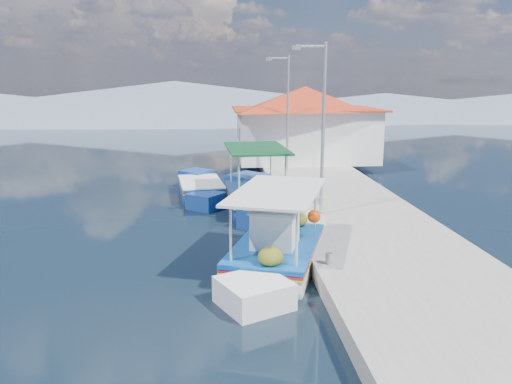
{
  "coord_description": "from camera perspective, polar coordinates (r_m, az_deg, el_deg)",
  "views": [
    {
      "loc": [
        0.94,
        -15.23,
        5.21
      ],
      "look_at": [
        2.27,
        2.23,
        1.3
      ],
      "focal_mm": 35.02,
      "sensor_mm": 36.0,
      "label": 1
    }
  ],
  "objects": [
    {
      "name": "caique_blue_hull",
      "position": [
        23.06,
        -6.27,
        0.21
      ],
      "size": [
        2.35,
        6.17,
        1.11
      ],
      "rotation": [
        0.0,
        0.0,
        -0.13
      ],
      "color": "navy",
      "rests_on": "ground"
    },
    {
      "name": "lamp_post_far",
      "position": [
        26.5,
        3.45,
        9.63
      ],
      "size": [
        1.21,
        0.14,
        6.0
      ],
      "color": "#A5A8AD",
      "rests_on": "quay"
    },
    {
      "name": "quay",
      "position": [
        22.36,
        8.59,
        -0.38
      ],
      "size": [
        5.0,
        44.0,
        0.5
      ],
      "primitive_type": "cube",
      "color": "#99968F",
      "rests_on": "ground"
    },
    {
      "name": "ground",
      "position": [
        16.12,
        -7.5,
        -6.38
      ],
      "size": [
        160.0,
        160.0,
        0.0
      ],
      "primitive_type": "plane",
      "color": "black",
      "rests_on": "ground"
    },
    {
      "name": "main_caique",
      "position": [
        14.43,
        2.3,
        -6.57
      ],
      "size": [
        3.73,
        7.17,
        2.49
      ],
      "rotation": [
        0.0,
        0.0,
        0.32
      ],
      "color": "silver",
      "rests_on": "ground"
    },
    {
      "name": "mountain_ridge",
      "position": [
        71.52,
        0.16,
        10.04
      ],
      "size": [
        171.4,
        96.0,
        5.5
      ],
      "color": "slate",
      "rests_on": "ground"
    },
    {
      "name": "bollards",
      "position": [
        21.17,
        3.52,
        0.12
      ],
      "size": [
        0.2,
        17.2,
        0.3
      ],
      "color": "#A5A8AD",
      "rests_on": "quay"
    },
    {
      "name": "lamp_post_near",
      "position": [
        17.64,
        7.41,
        8.07
      ],
      "size": [
        1.21,
        0.14,
        6.0
      ],
      "color": "#A5A8AD",
      "rests_on": "quay"
    },
    {
      "name": "harbor_building",
      "position": [
        30.78,
        5.56,
        7.99
      ],
      "size": [
        10.49,
        10.49,
        4.4
      ],
      "color": "white",
      "rests_on": "quay"
    },
    {
      "name": "caique_green_canopy",
      "position": [
        20.71,
        0.03,
        -0.77
      ],
      "size": [
        2.56,
        7.65,
        2.86
      ],
      "rotation": [
        0.0,
        0.0,
        -0.06
      ],
      "color": "navy",
      "rests_on": "ground"
    }
  ]
}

